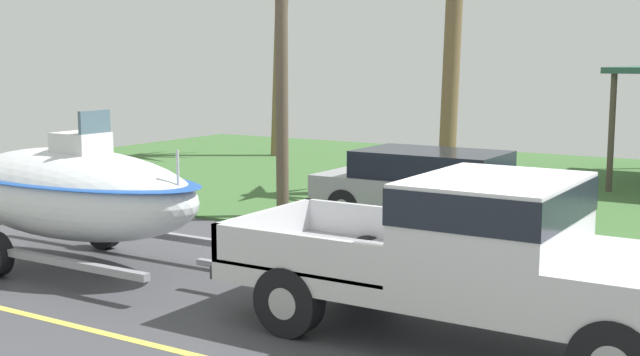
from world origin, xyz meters
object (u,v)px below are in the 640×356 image
Objects in this scene: pickup_truck_towing at (491,252)px; utility_pole at (281,7)px; boat_on_trailer at (71,192)px; parked_sedan_near at (440,189)px.

pickup_truck_towing is 8.14m from utility_pole.
boat_on_trailer is (-6.53, -0.00, 0.09)m from pickup_truck_towing.
parked_sedan_near is (-3.10, 5.73, -0.35)m from pickup_truck_towing.
boat_on_trailer reaches higher than pickup_truck_towing.
pickup_truck_towing is 0.94× the size of boat_on_trailer.
parked_sedan_near is at bearing 59.09° from boat_on_trailer.
utility_pole is at bearing 141.71° from pickup_truck_towing.
parked_sedan_near is at bearing 118.42° from pickup_truck_towing.
parked_sedan_near is (3.43, 5.73, -0.44)m from boat_on_trailer.
pickup_truck_towing is 0.72× the size of utility_pole.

